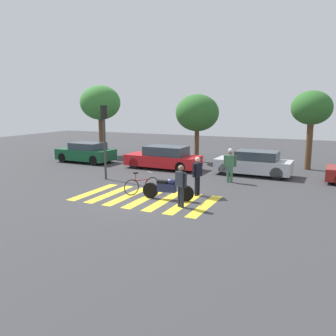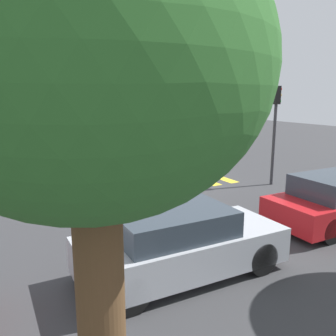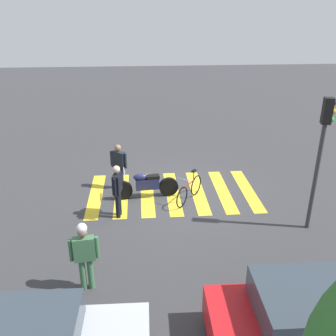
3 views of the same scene
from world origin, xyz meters
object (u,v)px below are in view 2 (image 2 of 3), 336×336
(officer_on_foot, at_px, (133,170))
(officer_by_motorcycle, at_px, (112,162))
(police_motorcycle, at_px, (142,175))
(leaning_bicycle, at_px, (178,174))
(pedestrian_bystander, at_px, (160,193))
(car_silver_sedan, at_px, (180,243))
(traffic_light_pole, at_px, (275,119))

(officer_on_foot, height_order, officer_by_motorcycle, officer_on_foot)
(police_motorcycle, height_order, leaning_bicycle, police_motorcycle)
(leaning_bicycle, relative_size, pedestrian_bystander, 0.81)
(pedestrian_bystander, bearing_deg, car_silver_sedan, 71.79)
(police_motorcycle, relative_size, traffic_light_pole, 0.58)
(police_motorcycle, height_order, officer_by_motorcycle, officer_by_motorcycle)
(leaning_bicycle, distance_m, pedestrian_bystander, 5.04)
(officer_by_motorcycle, xyz_separation_m, car_silver_sedan, (1.31, 7.53, -0.28))
(traffic_light_pole, bearing_deg, leaning_bicycle, -30.22)
(police_motorcycle, bearing_deg, pedestrian_bystander, 71.44)
(leaning_bicycle, height_order, pedestrian_bystander, pedestrian_bystander)
(traffic_light_pole, bearing_deg, officer_by_motorcycle, -28.35)
(pedestrian_bystander, xyz_separation_m, car_silver_sedan, (0.77, 2.33, -0.35))
(traffic_light_pole, bearing_deg, officer_on_foot, -11.06)
(car_silver_sedan, bearing_deg, traffic_light_pole, -147.63)
(car_silver_sedan, bearing_deg, officer_on_foot, -103.74)
(pedestrian_bystander, bearing_deg, officer_on_foot, -100.39)
(leaning_bicycle, distance_m, car_silver_sedan, 7.39)
(officer_on_foot, relative_size, officer_by_motorcycle, 1.03)
(police_motorcycle, xyz_separation_m, officer_by_motorcycle, (0.94, -0.79, 0.49))
(pedestrian_bystander, xyz_separation_m, traffic_light_pole, (-6.25, -2.12, 1.63))
(officer_by_motorcycle, bearing_deg, car_silver_sedan, 80.12)
(officer_by_motorcycle, distance_m, pedestrian_bystander, 5.23)
(pedestrian_bystander, relative_size, car_silver_sedan, 0.42)
(leaning_bicycle, bearing_deg, car_silver_sedan, 59.92)
(officer_by_motorcycle, xyz_separation_m, pedestrian_bystander, (0.54, 5.20, 0.07))
(police_motorcycle, height_order, officer_on_foot, officer_on_foot)
(police_motorcycle, xyz_separation_m, traffic_light_pole, (-4.77, 2.29, 2.19))
(leaning_bicycle, bearing_deg, police_motorcycle, -13.70)
(officer_by_motorcycle, height_order, car_silver_sedan, officer_by_motorcycle)
(leaning_bicycle, distance_m, officer_by_motorcycle, 2.71)
(officer_on_foot, xyz_separation_m, pedestrian_bystander, (0.59, 3.22, 0.03))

